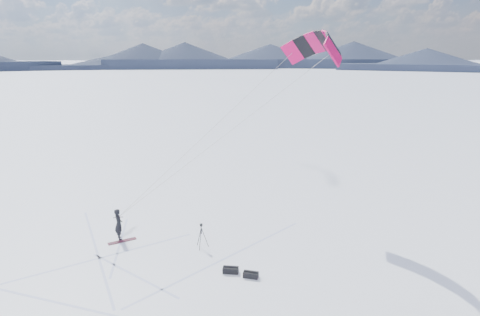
{
  "coord_description": "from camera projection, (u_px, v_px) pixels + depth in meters",
  "views": [
    {
      "loc": [
        2.5,
        -19.5,
        10.09
      ],
      "look_at": [
        4.32,
        2.95,
        4.32
      ],
      "focal_mm": 30.0,
      "sensor_mm": 36.0,
      "label": 1
    }
  ],
  "objects": [
    {
      "name": "snow_tracks",
      "position": [
        150.0,
        256.0,
        20.74
      ],
      "size": [
        14.76,
        10.25,
        0.01
      ],
      "color": "#ADB8E1",
      "rests_on": "ground"
    },
    {
      "name": "snowkiter",
      "position": [
        120.0,
        239.0,
        22.73
      ],
      "size": [
        0.66,
        0.77,
        1.8
      ],
      "primitive_type": "imported",
      "rotation": [
        0.0,
        0.0,
        1.98
      ],
      "color": "black",
      "rests_on": "ground"
    },
    {
      "name": "tripod",
      "position": [
        201.0,
        232.0,
        21.51
      ],
      "size": [
        0.64,
        0.67,
        1.37
      ],
      "rotation": [
        0.0,
        0.0,
        0.19
      ],
      "color": "black",
      "rests_on": "ground"
    },
    {
      "name": "power_kite",
      "position": [
        317.0,
        47.0,
        23.01
      ],
      "size": [
        12.71,
        6.26,
        10.21
      ],
      "color": "#C0074D",
      "rests_on": "ground"
    },
    {
      "name": "ground",
      "position": [
        163.0,
        253.0,
        21.13
      ],
      "size": [
        1800.0,
        1800.0,
        0.0
      ],
      "primitive_type": "plane",
      "color": "white"
    },
    {
      "name": "horizon_hills",
      "position": [
        160.0,
        191.0,
        20.28
      ],
      "size": [
        704.0,
        704.0,
        8.54
      ],
      "color": "#181E34",
      "rests_on": "ground"
    },
    {
      "name": "gear_bag_b",
      "position": [
        251.0,
        275.0,
        18.75
      ],
      "size": [
        0.78,
        0.55,
        0.32
      ],
      "rotation": [
        0.0,
        0.0,
        -0.33
      ],
      "color": "black",
      "rests_on": "ground"
    },
    {
      "name": "gear_bag_a",
      "position": [
        231.0,
        270.0,
        19.15
      ],
      "size": [
        0.8,
        0.49,
        0.33
      ],
      "rotation": [
        0.0,
        0.0,
        -0.2
      ],
      "color": "black",
      "rests_on": "ground"
    },
    {
      "name": "snowboard",
      "position": [
        122.0,
        241.0,
        22.41
      ],
      "size": [
        1.52,
        0.93,
        0.04
      ],
      "primitive_type": "cube",
      "rotation": [
        0.0,
        0.0,
        0.45
      ],
      "color": "maroon",
      "rests_on": "ground"
    }
  ]
}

